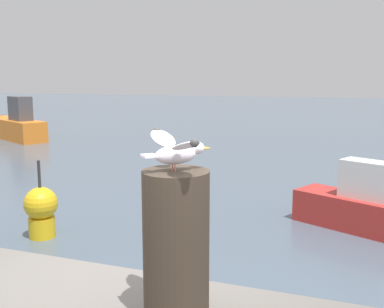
{
  "coord_description": "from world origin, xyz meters",
  "views": [
    {
      "loc": [
        1.54,
        -2.73,
        2.7
      ],
      "look_at": [
        0.64,
        -0.28,
        2.26
      ],
      "focal_mm": 43.11,
      "sensor_mm": 36.0,
      "label": 1
    }
  ],
  "objects_px": {
    "seagull": "(176,150)",
    "boat_orange": "(12,126)",
    "mooring_post": "(176,247)",
    "channel_buoy": "(41,210)"
  },
  "relations": [
    {
      "from": "mooring_post",
      "to": "channel_buoy",
      "type": "height_order",
      "value": "mooring_post"
    },
    {
      "from": "mooring_post",
      "to": "boat_orange",
      "type": "height_order",
      "value": "mooring_post"
    },
    {
      "from": "seagull",
      "to": "channel_buoy",
      "type": "relative_size",
      "value": 0.35
    },
    {
      "from": "boat_orange",
      "to": "channel_buoy",
      "type": "height_order",
      "value": "boat_orange"
    },
    {
      "from": "boat_orange",
      "to": "mooring_post",
      "type": "bearing_deg",
      "value": -46.05
    },
    {
      "from": "boat_orange",
      "to": "channel_buoy",
      "type": "distance_m",
      "value": 13.84
    },
    {
      "from": "mooring_post",
      "to": "seagull",
      "type": "height_order",
      "value": "seagull"
    },
    {
      "from": "seagull",
      "to": "boat_orange",
      "type": "xyz_separation_m",
      "value": [
        -13.55,
        14.05,
        -1.76
      ]
    },
    {
      "from": "mooring_post",
      "to": "seagull",
      "type": "xyz_separation_m",
      "value": [
        0.0,
        0.0,
        0.53
      ]
    },
    {
      "from": "mooring_post",
      "to": "channel_buoy",
      "type": "xyz_separation_m",
      "value": [
        -4.08,
        3.96,
        -1.31
      ]
    }
  ]
}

